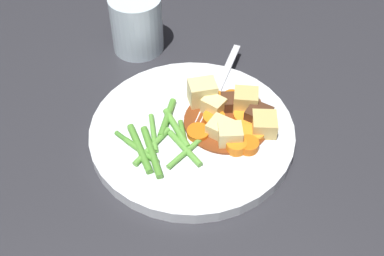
{
  "coord_description": "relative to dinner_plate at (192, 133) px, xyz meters",
  "views": [
    {
      "loc": [
        -0.1,
        -0.42,
        0.48
      ],
      "look_at": [
        0.0,
        0.0,
        0.02
      ],
      "focal_mm": 46.03,
      "sensor_mm": 36.0,
      "label": 1
    }
  ],
  "objects": [
    {
      "name": "ground_plane",
      "position": [
        0.0,
        0.0,
        -0.01
      ],
      "size": [
        3.0,
        3.0,
        0.0
      ],
      "primitive_type": "plane",
      "color": "#2D2D33"
    },
    {
      "name": "dinner_plate",
      "position": [
        0.0,
        0.0,
        0.0
      ],
      "size": [
        0.27,
        0.27,
        0.02
      ],
      "primitive_type": "cylinder",
      "color": "white",
      "rests_on": "ground_plane"
    },
    {
      "name": "stew_sauce",
      "position": [
        0.05,
        -0.0,
        0.01
      ],
      "size": [
        0.11,
        0.11,
        0.0
      ],
      "primitive_type": "cylinder",
      "color": "brown",
      "rests_on": "dinner_plate"
    },
    {
      "name": "carrot_slice_0",
      "position": [
        0.04,
        0.04,
        0.02
      ],
      "size": [
        0.04,
        0.04,
        0.01
      ],
      "primitive_type": "cylinder",
      "rotation": [
        0.0,
        0.0,
        1.94
      ],
      "color": "orange",
      "rests_on": "dinner_plate"
    },
    {
      "name": "carrot_slice_1",
      "position": [
        0.05,
        -0.05,
        0.02
      ],
      "size": [
        0.03,
        0.03,
        0.01
      ],
      "primitive_type": "cylinder",
      "rotation": [
        0.0,
        0.0,
        4.89
      ],
      "color": "orange",
      "rests_on": "dinner_plate"
    },
    {
      "name": "carrot_slice_2",
      "position": [
        0.07,
        -0.03,
        0.01
      ],
      "size": [
        0.05,
        0.05,
        0.01
      ],
      "primitive_type": "cylinder",
      "rotation": [
        0.0,
        0.0,
        0.92
      ],
      "color": "orange",
      "rests_on": "dinner_plate"
    },
    {
      "name": "carrot_slice_3",
      "position": [
        0.07,
        0.04,
        0.01
      ],
      "size": [
        0.03,
        0.03,
        0.01
      ],
      "primitive_type": "cylinder",
      "rotation": [
        0.0,
        0.0,
        4.84
      ],
      "color": "orange",
      "rests_on": "dinner_plate"
    },
    {
      "name": "carrot_slice_4",
      "position": [
        0.01,
        -0.01,
        0.01
      ],
      "size": [
        0.04,
        0.04,
        0.01
      ],
      "primitive_type": "cylinder",
      "rotation": [
        0.0,
        0.0,
        4.17
      ],
      "color": "orange",
      "rests_on": "dinner_plate"
    },
    {
      "name": "carrot_slice_5",
      "position": [
        0.03,
        0.01,
        0.01
      ],
      "size": [
        0.04,
        0.04,
        0.01
      ],
      "primitive_type": "cylinder",
      "rotation": [
        0.0,
        0.0,
        3.43
      ],
      "color": "orange",
      "rests_on": "dinner_plate"
    },
    {
      "name": "carrot_slice_6",
      "position": [
        0.06,
        -0.05,
        0.01
      ],
      "size": [
        0.03,
        0.03,
        0.01
      ],
      "primitive_type": "cylinder",
      "rotation": [
        0.0,
        0.0,
        6.2
      ],
      "color": "orange",
      "rests_on": "dinner_plate"
    },
    {
      "name": "carrot_slice_7",
      "position": [
        0.07,
        0.0,
        0.01
      ],
      "size": [
        0.04,
        0.04,
        0.01
      ],
      "primitive_type": "cylinder",
      "rotation": [
        0.0,
        0.0,
        1.65
      ],
      "color": "orange",
      "rests_on": "dinner_plate"
    },
    {
      "name": "potato_chunk_0",
      "position": [
        0.09,
        -0.03,
        0.02
      ],
      "size": [
        0.04,
        0.04,
        0.02
      ],
      "primitive_type": "cube",
      "rotation": [
        0.0,
        0.0,
        2.88
      ],
      "color": "#DBBC6B",
      "rests_on": "dinner_plate"
    },
    {
      "name": "potato_chunk_1",
      "position": [
        0.04,
        -0.03,
        0.02
      ],
      "size": [
        0.03,
        0.03,
        0.03
      ],
      "primitive_type": "cube",
      "rotation": [
        0.0,
        0.0,
        1.4
      ],
      "color": "#EAD68C",
      "rests_on": "dinner_plate"
    },
    {
      "name": "potato_chunk_2",
      "position": [
        0.08,
        0.02,
        0.02
      ],
      "size": [
        0.04,
        0.04,
        0.03
      ],
      "primitive_type": "cube",
      "rotation": [
        0.0,
        0.0,
        4.38
      ],
      "color": "#DBBC6B",
      "rests_on": "dinner_plate"
    },
    {
      "name": "potato_chunk_3",
      "position": [
        0.02,
        0.04,
        0.03
      ],
      "size": [
        0.04,
        0.03,
        0.03
      ],
      "primitive_type": "cube",
      "rotation": [
        0.0,
        0.0,
        6.27
      ],
      "color": "#EAD68C",
      "rests_on": "dinner_plate"
    },
    {
      "name": "potato_chunk_4",
      "position": [
        0.03,
        -0.02,
        0.02
      ],
      "size": [
        0.04,
        0.04,
        0.02
      ],
      "primitive_type": "cube",
      "rotation": [
        0.0,
        0.0,
        3.93
      ],
      "color": "#EAD68C",
      "rests_on": "dinner_plate"
    },
    {
      "name": "potato_chunk_5",
      "position": [
        0.03,
        0.02,
        0.02
      ],
      "size": [
        0.04,
        0.04,
        0.02
      ],
      "primitive_type": "cube",
      "rotation": [
        0.0,
        0.0,
        2.27
      ],
      "color": "#EAD68C",
      "rests_on": "dinner_plate"
    },
    {
      "name": "meat_chunk_0",
      "position": [
        0.09,
        0.01,
        0.02
      ],
      "size": [
        0.02,
        0.02,
        0.01
      ],
      "primitive_type": "cube",
      "rotation": [
        0.0,
        0.0,
        4.64
      ],
      "color": "brown",
      "rests_on": "dinner_plate"
    },
    {
      "name": "meat_chunk_1",
      "position": [
        0.06,
        0.03,
        0.02
      ],
      "size": [
        0.02,
        0.03,
        0.02
      ],
      "primitive_type": "cube",
      "rotation": [
        0.0,
        0.0,
        1.38
      ],
      "color": "#4C2B19",
      "rests_on": "dinner_plate"
    },
    {
      "name": "meat_chunk_2",
      "position": [
        0.09,
        -0.01,
        0.02
      ],
      "size": [
        0.04,
        0.04,
        0.02
      ],
      "primitive_type": "cube",
      "rotation": [
        0.0,
        0.0,
        3.94
      ],
      "color": "#4C2B19",
      "rests_on": "dinner_plate"
    },
    {
      "name": "green_bean_0",
      "position": [
        -0.05,
        0.0,
        0.01
      ],
      "size": [
        0.01,
        0.06,
        0.01
      ],
      "primitive_type": "cylinder",
      "rotation": [
        0.0,
        1.57,
        1.49
      ],
      "color": "#66AD42",
      "rests_on": "dinner_plate"
    },
    {
      "name": "green_bean_1",
      "position": [
        -0.01,
        -0.02,
        0.01
      ],
      "size": [
        0.01,
        0.06,
        0.01
      ],
      "primitive_type": "cylinder",
      "rotation": [
        0.0,
        1.57,
        1.51
      ],
      "color": "#599E38",
      "rests_on": "dinner_plate"
    },
    {
      "name": "green_bean_2",
      "position": [
        -0.07,
        -0.01,
        0.01
      ],
      "size": [
        0.02,
        0.05,
        0.01
      ],
      "primitive_type": "cylinder",
      "rotation": [
        0.0,
        1.57,
        1.74
      ],
      "color": "#599E38",
      "rests_on": "dinner_plate"
    },
    {
      "name": "green_bean_3",
      "position": [
        -0.02,
        -0.0,
        0.01
      ],
      "size": [
        0.02,
        0.07,
        0.01
      ],
      "primitive_type": "cylinder",
      "rotation": [
        0.0,
        1.57,
        1.77
      ],
      "color": "#66AD42",
      "rests_on": "dinner_plate"
    },
    {
      "name": "green_bean_4",
      "position": [
        -0.02,
        -0.03,
        0.01
      ],
      "size": [
        0.03,
        0.06,
        0.01
      ],
      "primitive_type": "cylinder",
      "rotation": [
        0.0,
        1.57,
        1.97
      ],
      "color": "#66AD42",
      "rests_on": "dinner_plate"
    },
    {
      "name": "green_bean_5",
      "position": [
        -0.06,
        -0.03,
        0.01
      ],
      "size": [
        0.01,
        0.08,
        0.01
      ],
      "primitive_type": "cylinder",
      "rotation": [
        0.0,
        1.57,
        1.64
      ],
      "color": "#599E38",
      "rests_on": "dinner_plate"
    },
    {
      "name": "green_bean_6",
      "position": [
        -0.07,
        -0.03,
        0.01
      ],
      "size": [
        0.04,
        0.05,
        0.01
      ],
      "primitive_type": "cylinder",
      "rotation": [
        0.0,
        1.57,
        2.19
      ],
      "color": "#599E38",
      "rests_on": "dinner_plate"
    },
    {
      "name": "green_bean_7",
      "position": [
        -0.06,
        -0.02,
        0.01
      ],
      "size": [
        0.06,
        0.05,
        0.01
      ],
      "primitive_type": "cylinder",
      "rotation": [
        0.0,
        1.57,
        0.75
      ],
      "color": "#66AD42",
      "rests_on": "dinner_plate"
    },
    {
      "name": "green_bean_8",
      "position": [
        -0.02,
        -0.04,
        0.01
      ],
      "size": [
        0.06,
        0.04,
        0.01
      ],
      "primitive_type": "cylinder",
      "rotation": [
        0.0,
        1.57,
        0.63
      ],
      "color": "#66AD42",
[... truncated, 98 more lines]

